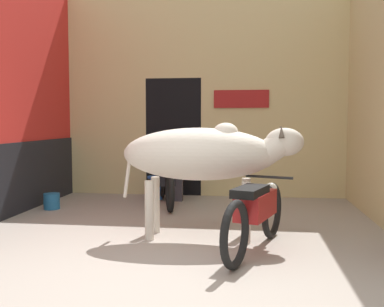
# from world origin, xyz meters

# --- Properties ---
(ground_plane) EXTENTS (30.00, 30.00, 0.00)m
(ground_plane) POSITION_xyz_m (0.00, 0.00, 0.00)
(ground_plane) COLOR #9E9389
(wall_left_shopfront) EXTENTS (0.25, 4.54, 3.99)m
(wall_left_shopfront) POSITION_xyz_m (-2.77, 2.26, 1.93)
(wall_left_shopfront) COLOR red
(wall_left_shopfront) RESTS_ON ground_plane
(wall_back_with_doorway) EXTENTS (5.36, 0.93, 3.99)m
(wall_back_with_doorway) POSITION_xyz_m (-0.18, 4.77, 1.73)
(wall_back_with_doorway) COLOR #D1BC84
(wall_back_with_doorway) RESTS_ON ground_plane
(cow) EXTENTS (2.23, 0.71, 1.43)m
(cow) POSITION_xyz_m (0.36, 1.40, 1.03)
(cow) COLOR beige
(cow) RESTS_ON ground_plane
(motorcycle_near) EXTENTS (0.79, 1.92, 0.79)m
(motorcycle_near) POSITION_xyz_m (0.98, 0.88, 0.45)
(motorcycle_near) COLOR black
(motorcycle_near) RESTS_ON ground_plane
(motorcycle_far) EXTENTS (0.76, 1.92, 0.78)m
(motorcycle_far) POSITION_xyz_m (-0.55, 3.50, 0.44)
(motorcycle_far) COLOR black
(motorcycle_far) RESTS_ON ground_plane
(shopkeeper_seated) EXTENTS (0.40, 0.34, 1.19)m
(shopkeeper_seated) POSITION_xyz_m (-0.45, 4.01, 0.63)
(shopkeeper_seated) COLOR #3D3842
(shopkeeper_seated) RESTS_ON ground_plane
(plastic_stool) EXTENTS (0.33, 0.33, 0.43)m
(plastic_stool) POSITION_xyz_m (-0.81, 4.01, 0.23)
(plastic_stool) COLOR #2856B2
(plastic_stool) RESTS_ON ground_plane
(bucket) EXTENTS (0.26, 0.26, 0.26)m
(bucket) POSITION_xyz_m (-2.33, 2.88, 0.13)
(bucket) COLOR #23669E
(bucket) RESTS_ON ground_plane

